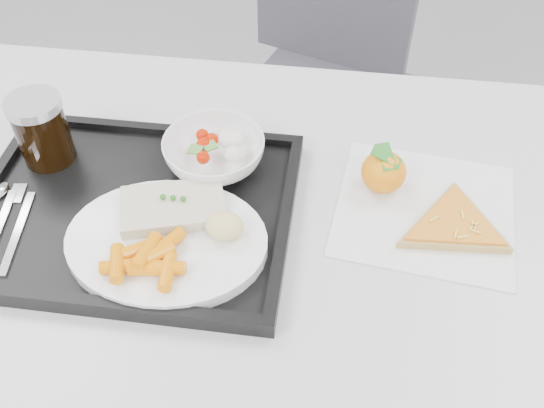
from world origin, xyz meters
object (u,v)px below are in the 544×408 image
Objects in this scene: chair at (328,60)px; tangerine at (384,172)px; table at (244,254)px; pizza_slice at (454,225)px; cola_glass at (41,129)px; salad_bowl at (214,153)px; dinner_plate at (167,242)px; tray at (134,211)px.

tangerine is at bearing -80.42° from chair.
chair reaches higher than table.
pizza_slice is at bearing -34.16° from tangerine.
chair reaches higher than cola_glass.
pizza_slice is (0.35, -0.07, -0.03)m from salad_bowl.
table is at bearing -96.13° from chair.
dinner_plate is at bearing -144.29° from table.
tray is at bearing -133.01° from salad_bowl.
table is at bearing -15.01° from cola_glass.
cola_glass is at bearing 164.99° from table.
table is at bearing -153.21° from tangerine.
salad_bowl is 2.12× the size of tangerine.
tangerine is (0.11, -0.66, 0.25)m from chair.
tangerine is 0.13m from pizza_slice.
chair reaches higher than tray.
tangerine is 0.28× the size of pizza_slice.
cola_glass is at bearing 151.04° from tray.
tray is 4.17× the size of cola_glass.
tray is 0.45m from pizza_slice.
tray reaches higher than table.
cola_glass reaches higher than tray.
table is 0.24m from tangerine.
chair is 0.79m from pizza_slice.
salad_bowl is 0.25m from tangerine.
chair reaches higher than dinner_plate.
dinner_plate is at bearing -166.33° from pizza_slice.
salad_bowl is 1.41× the size of cola_glass.
table is 1.29× the size of chair.
tangerine is (0.25, -0.00, -0.00)m from salad_bowl.
chair is at bearing 59.65° from cola_glass.
table is at bearing 0.98° from tray.
tangerine reaches higher than dinner_plate.
table is at bearing -174.48° from pizza_slice.
cola_glass is at bearing 174.78° from pizza_slice.
cola_glass is at bearing 146.16° from dinner_plate.
tangerine reaches higher than table.
chair is 0.87m from dinner_plate.
table is 0.31m from pizza_slice.
chair is at bearing 106.28° from pizza_slice.
dinner_plate is (0.07, -0.06, 0.02)m from tray.
salad_bowl is (-0.14, -0.66, 0.25)m from chair.
cola_glass is (-0.22, 0.15, 0.05)m from dinner_plate.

